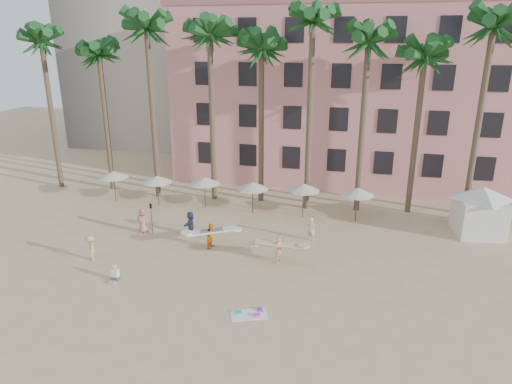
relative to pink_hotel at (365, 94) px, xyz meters
The scene contains 11 objects.
ground 28.09m from the pink_hotel, 105.07° to the right, with size 120.00×120.00×0.00m, color #D1B789.
pink_hotel is the anchor object (origin of this frame).
palm_row 13.71m from the pink_hotel, 120.56° to the right, with size 44.40×5.40×16.30m.
umbrella_row 17.73m from the pink_hotel, 126.53° to the right, with size 22.50×2.70×2.73m.
cabana 17.31m from the pink_hotel, 58.84° to the right, with size 5.00×5.00×3.50m.
beach_towel 28.81m from the pink_hotel, 100.05° to the right, with size 2.04×1.59×0.14m.
carrier_yellow 22.91m from the pink_hotel, 101.73° to the right, with size 3.09×1.15×1.68m.
carrier_white 23.36m from the pink_hotel, 114.21° to the right, with size 3.30×1.98×1.68m.
beachgoers 24.84m from the pink_hotel, 121.94° to the right, with size 13.83×7.12×1.80m.
paddle 24.53m from the pink_hotel, 126.31° to the right, with size 0.18×0.04×2.23m.
seated_man 29.91m from the pink_hotel, 117.05° to the right, with size 0.41×0.72×0.93m.
Camera 1 is at (6.97, -20.38, 13.16)m, focal length 32.00 mm.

